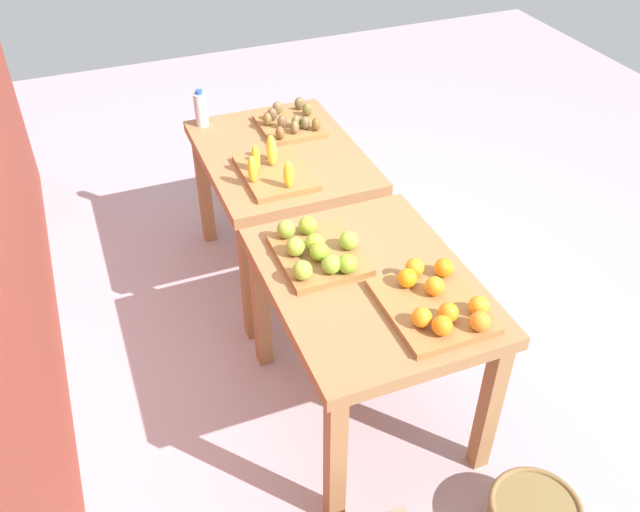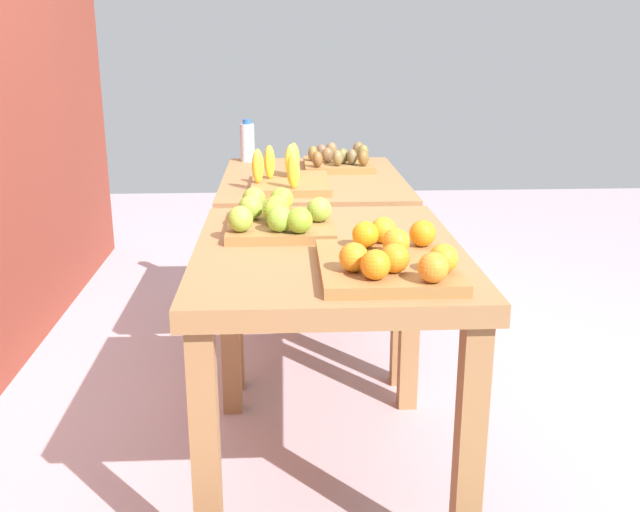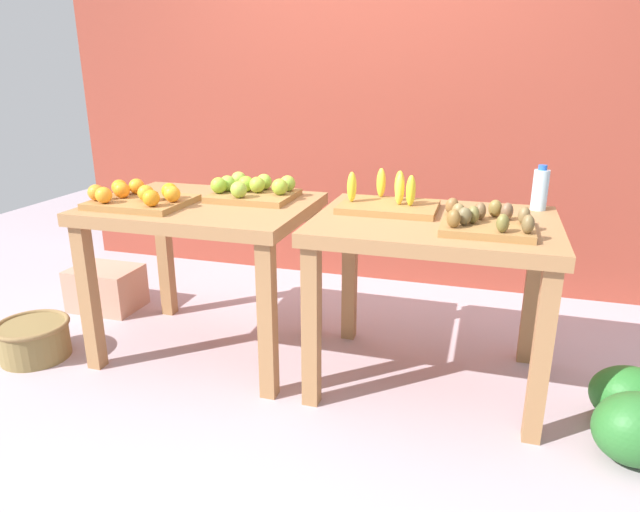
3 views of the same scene
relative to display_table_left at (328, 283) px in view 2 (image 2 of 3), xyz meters
The scene contains 9 objects.
ground_plane 0.88m from the display_table_left, ahead, with size 8.00×8.00×0.00m, color #AE9BA5.
display_table_left is the anchor object (origin of this frame).
display_table_right 1.12m from the display_table_left, ahead, with size 1.04×0.80×0.79m.
orange_bin 0.34m from the display_table_left, 149.62° to the right, with size 0.46×0.36×0.11m.
apple_bin 0.30m from the display_table_left, 37.68° to the left, with size 0.41×0.34×0.11m.
banana_crate 0.91m from the display_table_left, ahead, with size 0.44×0.33×0.17m.
kiwi_bin 1.35m from the display_table_left, ahead, with size 0.36×0.32×0.10m.
water_bottle 1.60m from the display_table_left, 11.17° to the left, with size 0.07×0.07×0.21m.
watermelon_pile 2.11m from the display_table_left, ahead, with size 0.62×0.59×0.28m.
Camera 2 is at (-2.67, 0.13, 1.40)m, focal length 41.12 mm.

